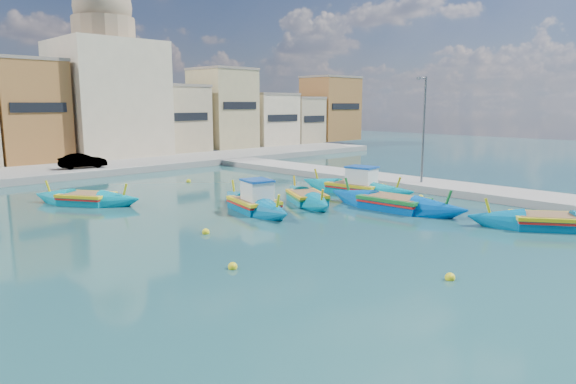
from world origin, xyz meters
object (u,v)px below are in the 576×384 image
luzzu_blue_cabin (254,205)px  luzzu_blue_south (394,205)px  luzzu_cyan_mid (307,199)px  church_block (107,82)px  luzzu_cyan_south (547,223)px  quay_street_lamp (423,129)px  luzzu_turquoise_cabin (355,188)px  luzzu_green (86,200)px

luzzu_blue_cabin → luzzu_blue_south: 8.16m
luzzu_blue_south → luzzu_cyan_mid: bearing=113.5°
church_block → luzzu_cyan_south: bearing=-88.1°
luzzu_cyan_mid → quay_street_lamp: bearing=-12.6°
luzzu_turquoise_cabin → luzzu_blue_cabin: (-8.88, 0.37, -0.00)m
quay_street_lamp → luzzu_blue_cabin: quay_street_lamp is taller
church_block → luzzu_blue_south: bearing=-90.1°
luzzu_turquoise_cabin → luzzu_cyan_south: size_ratio=1.22×
luzzu_cyan_mid → luzzu_cyan_south: size_ratio=1.02×
luzzu_cyan_mid → luzzu_cyan_south: (3.70, -12.97, 0.02)m
luzzu_turquoise_cabin → luzzu_blue_cabin: 8.89m
church_block → luzzu_blue_cabin: (-6.20, -31.39, -8.06)m
church_block → luzzu_turquoise_cabin: size_ratio=2.04×
luzzu_green → luzzu_blue_south: luzzu_blue_south is taller
luzzu_cyan_south → luzzu_blue_cabin: bearing=119.7°
quay_street_lamp → luzzu_blue_south: 9.00m
church_block → luzzu_cyan_south: size_ratio=2.50×
church_block → luzzu_turquoise_cabin: bearing=-85.2°
church_block → quay_street_lamp: size_ratio=2.39×
church_block → luzzu_green: church_block is taller
luzzu_turquoise_cabin → luzzu_blue_south: luzzu_turquoise_cabin is taller
church_block → luzzu_blue_cabin: 32.99m
quay_street_lamp → luzzu_cyan_south: 13.01m
luzzu_turquoise_cabin → luzzu_green: bearing=148.8°
luzzu_turquoise_cabin → luzzu_green: luzzu_turquoise_cabin is taller
luzzu_cyan_mid → luzzu_green: (-10.12, 9.17, 0.01)m
luzzu_blue_south → church_block: bearing=89.9°
quay_street_lamp → luzzu_cyan_mid: 10.73m
church_block → luzzu_blue_south: church_block is taller
luzzu_green → luzzu_cyan_south: 26.09m
luzzu_blue_cabin → luzzu_cyan_mid: 3.98m
luzzu_cyan_mid → luzzu_blue_cabin: bearing=173.5°
luzzu_blue_cabin → luzzu_cyan_south: (7.65, -13.42, -0.09)m
luzzu_blue_cabin → luzzu_cyan_south: luzzu_blue_cabin is taller
luzzu_turquoise_cabin → luzzu_green: (-15.04, 9.09, -0.10)m
luzzu_cyan_south → luzzu_turquoise_cabin: bearing=84.6°
luzzu_turquoise_cabin → luzzu_blue_cabin: bearing=177.6°
church_block → luzzu_cyan_mid: (-2.24, -31.84, -8.16)m
luzzu_blue_south → quay_street_lamp: bearing=20.4°
church_block → quay_street_lamp: bearing=-77.7°
church_block → quay_street_lamp: 35.04m
luzzu_turquoise_cabin → luzzu_cyan_south: luzzu_turquoise_cabin is taller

